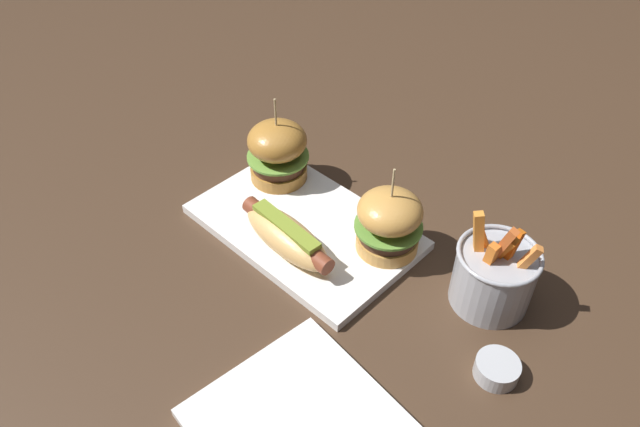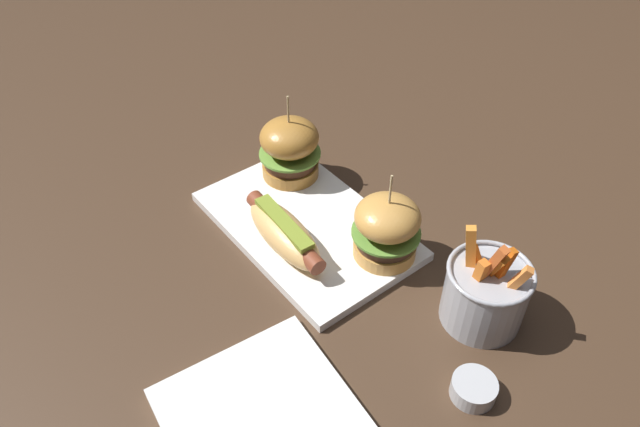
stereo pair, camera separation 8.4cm
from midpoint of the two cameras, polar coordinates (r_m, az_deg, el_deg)
ground_plane at (r=0.89m, az=1.41°, el=-1.58°), size 3.00×3.00×0.00m
platter_main at (r=0.89m, az=1.42°, el=-1.25°), size 0.32×0.20×0.01m
hot_dog at (r=0.83m, az=-0.53°, el=-1.92°), size 0.17×0.07×0.05m
slider_left at (r=0.94m, az=-0.32°, el=6.09°), size 0.10×0.10×0.14m
slider_right at (r=0.82m, az=9.26°, el=-1.53°), size 0.09×0.09×0.14m
fries_bucket at (r=0.79m, az=18.37°, el=-7.28°), size 0.11×0.11×0.14m
sauce_ramekin at (r=0.74m, az=17.64°, el=-15.68°), size 0.05×0.05×0.02m
side_plate at (r=0.70m, az=-1.88°, el=-19.01°), size 0.22×0.22×0.01m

